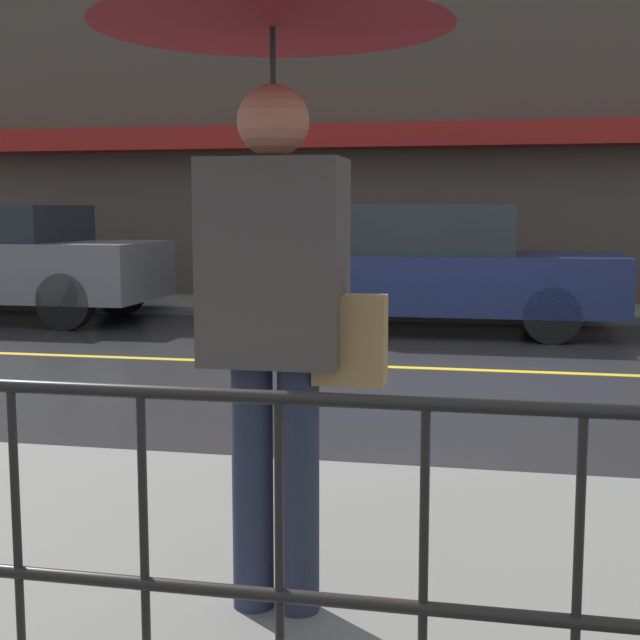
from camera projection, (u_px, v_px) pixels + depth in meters
name	position (u px, v px, depth m)	size (l,w,h in m)	color
ground_plane	(441.00, 369.00, 8.43)	(80.00, 80.00, 0.00)	#262628
sidewalk_near	(355.00, 582.00, 3.48)	(28.00, 2.89, 0.11)	slate
sidewalk_far	(462.00, 310.00, 12.84)	(28.00, 1.81, 0.11)	slate
lane_marking	(441.00, 369.00, 8.43)	(25.20, 0.12, 0.01)	gold
building_storefront	(469.00, 99.00, 13.46)	(28.00, 0.85, 6.37)	#4C4238
railing_foreground	(279.00, 527.00, 2.24)	(12.00, 0.04, 0.95)	black
pedestrian	(274.00, 80.00, 2.91)	(1.19, 1.19, 2.25)	#23283D
car_grey	(3.00, 261.00, 12.12)	(4.17, 1.86, 1.56)	slate
car_navy	(427.00, 268.00, 10.98)	(4.57, 1.77, 1.56)	#19234C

